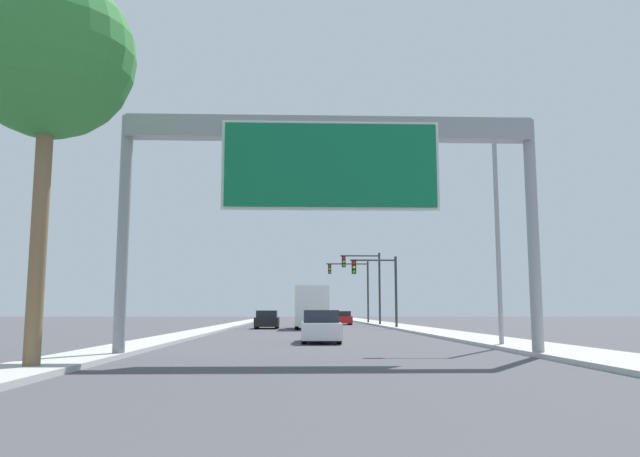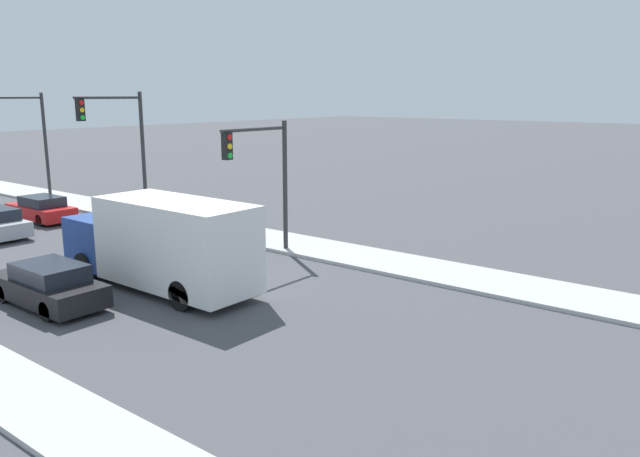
% 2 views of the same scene
% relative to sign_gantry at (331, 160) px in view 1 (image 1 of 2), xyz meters
% --- Properties ---
extents(sidewalk_right, '(3.00, 120.00, 0.15)m').
position_rel_sign_gantry_xyz_m(sidewalk_right, '(7.75, 42.12, -6.08)').
color(sidewalk_right, '#B2B2B2').
rests_on(sidewalk_right, ground).
extents(median_strip_left, '(2.00, 120.00, 0.15)m').
position_rel_sign_gantry_xyz_m(median_strip_left, '(-7.25, 42.12, -6.08)').
color(median_strip_left, '#B2B2B2').
rests_on(median_strip_left, ground).
extents(sign_gantry, '(13.27, 0.73, 7.57)m').
position_rel_sign_gantry_xyz_m(sign_gantry, '(0.00, 0.00, 0.00)').
color(sign_gantry, gray).
rests_on(sign_gantry, ground).
extents(car_mid_center, '(1.85, 4.58, 1.44)m').
position_rel_sign_gantry_xyz_m(car_mid_center, '(-3.50, 31.42, -5.47)').
color(car_mid_center, black).
rests_on(car_mid_center, ground).
extents(car_far_center, '(1.71, 4.52, 1.45)m').
position_rel_sign_gantry_xyz_m(car_far_center, '(0.00, 9.10, -5.47)').
color(car_far_center, silver).
rests_on(car_far_center, ground).
extents(car_mid_left, '(1.88, 4.24, 1.43)m').
position_rel_sign_gantry_xyz_m(car_mid_left, '(0.00, 43.03, -5.48)').
color(car_mid_left, '#A5A8AD').
rests_on(car_mid_left, ground).
extents(car_near_left, '(1.81, 4.49, 1.38)m').
position_rel_sign_gantry_xyz_m(car_near_left, '(3.50, 45.10, -5.50)').
color(car_near_left, red).
rests_on(car_near_left, ground).
extents(truck_box_primary, '(2.50, 8.47, 3.25)m').
position_rel_sign_gantry_xyz_m(truck_box_primary, '(0.00, 29.96, -4.50)').
color(truck_box_primary, navy).
rests_on(truck_box_primary, ground).
extents(traffic_light_near_intersection, '(3.73, 0.32, 5.72)m').
position_rel_sign_gantry_xyz_m(traffic_light_near_intersection, '(5.55, 30.12, -2.32)').
color(traffic_light_near_intersection, '#2D2D30').
rests_on(traffic_light_near_intersection, ground).
extents(traffic_light_mid_block, '(3.82, 0.32, 6.94)m').
position_rel_sign_gantry_xyz_m(traffic_light_mid_block, '(5.64, 40.12, -1.56)').
color(traffic_light_mid_block, '#2D2D30').
rests_on(traffic_light_mid_block, ground).
extents(traffic_light_far_intersection, '(4.74, 0.32, 6.91)m').
position_rel_sign_gantry_xyz_m(traffic_light_far_intersection, '(5.33, 50.12, -1.51)').
color(traffic_light_far_intersection, '#2D2D30').
rests_on(traffic_light_far_intersection, ground).
extents(palm_tree_foreground, '(4.18, 4.18, 9.83)m').
position_rel_sign_gantry_xyz_m(palm_tree_foreground, '(-7.22, -4.26, 1.52)').
color(palm_tree_foreground, brown).
rests_on(palm_tree_foreground, ground).
extents(street_lamp_right, '(2.72, 0.28, 8.63)m').
position_rel_sign_gantry_xyz_m(street_lamp_right, '(6.51, 4.86, -1.04)').
color(street_lamp_right, gray).
rests_on(street_lamp_right, ground).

